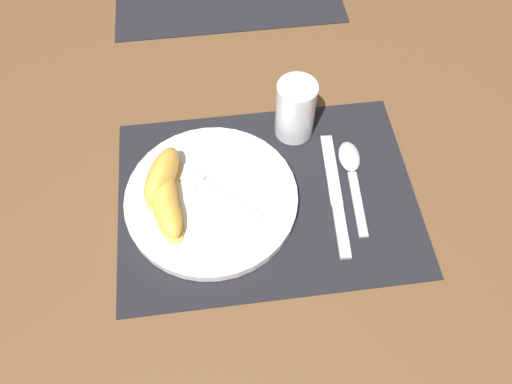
% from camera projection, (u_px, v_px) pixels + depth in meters
% --- Properties ---
extents(ground_plane, '(3.00, 3.00, 0.00)m').
position_uv_depth(ground_plane, '(267.00, 196.00, 0.77)').
color(ground_plane, brown).
extents(placemat, '(0.46, 0.33, 0.00)m').
position_uv_depth(placemat, '(267.00, 196.00, 0.77)').
color(placemat, black).
rests_on(placemat, ground_plane).
extents(plate, '(0.26, 0.26, 0.02)m').
position_uv_depth(plate, '(212.00, 199.00, 0.76)').
color(plate, white).
rests_on(plate, placemat).
extents(juice_glass, '(0.06, 0.06, 0.10)m').
position_uv_depth(juice_glass, '(295.00, 112.00, 0.80)').
color(juice_glass, silver).
rests_on(juice_glass, placemat).
extents(knife, '(0.03, 0.22, 0.01)m').
position_uv_depth(knife, '(336.00, 196.00, 0.76)').
color(knife, '#BCBCC1').
rests_on(knife, placemat).
extents(spoon, '(0.04, 0.17, 0.01)m').
position_uv_depth(spoon, '(351.00, 169.00, 0.79)').
color(spoon, '#BCBCC1').
rests_on(spoon, placemat).
extents(fork, '(0.15, 0.13, 0.00)m').
position_uv_depth(fork, '(205.00, 185.00, 0.76)').
color(fork, '#BCBCC1').
rests_on(fork, plate).
extents(citrus_wedge_0, '(0.08, 0.11, 0.05)m').
position_uv_depth(citrus_wedge_0, '(162.00, 177.00, 0.74)').
color(citrus_wedge_0, '#F7C656').
rests_on(citrus_wedge_0, plate).
extents(citrus_wedge_1, '(0.05, 0.12, 0.04)m').
position_uv_depth(citrus_wedge_1, '(164.00, 194.00, 0.73)').
color(citrus_wedge_1, '#F7C656').
rests_on(citrus_wedge_1, plate).
extents(citrus_wedge_2, '(0.06, 0.11, 0.04)m').
position_uv_depth(citrus_wedge_2, '(167.00, 209.00, 0.72)').
color(citrus_wedge_2, '#F7C656').
rests_on(citrus_wedge_2, plate).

